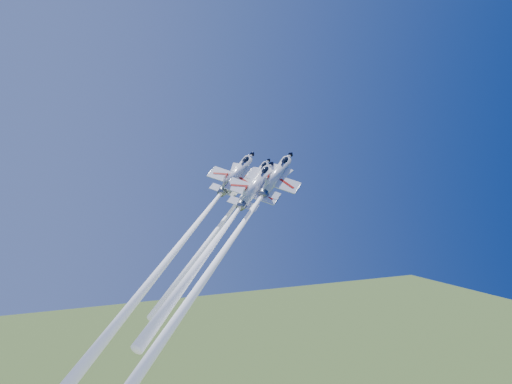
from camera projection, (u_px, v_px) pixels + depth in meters
name	position (u px, v px, depth m)	size (l,w,h in m)	color
jet_lead	(224.00, 220.00, 115.64)	(27.64, 31.37, 35.05)	silver
jet_left	(187.00, 236.00, 105.11)	(34.75, 39.58, 44.29)	silver
jet_right	(222.00, 253.00, 99.99)	(38.90, 44.90, 50.54)	silver
jet_slot	(222.00, 232.00, 104.38)	(29.40, 32.26, 35.54)	silver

